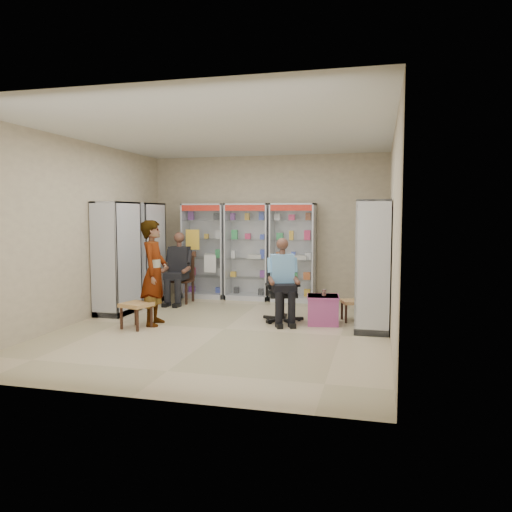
% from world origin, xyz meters
% --- Properties ---
extents(floor, '(6.00, 6.00, 0.00)m').
position_xyz_m(floor, '(0.00, 0.00, 0.00)').
color(floor, tan).
rests_on(floor, ground).
extents(room_shell, '(5.02, 6.02, 3.01)m').
position_xyz_m(room_shell, '(0.00, 0.00, 1.97)').
color(room_shell, '#C1B08F').
rests_on(room_shell, ground).
extents(cabinet_back_left, '(0.90, 0.50, 2.00)m').
position_xyz_m(cabinet_back_left, '(-1.30, 2.73, 1.00)').
color(cabinet_back_left, '#B4B6BC').
rests_on(cabinet_back_left, floor).
extents(cabinet_back_mid, '(0.90, 0.50, 2.00)m').
position_xyz_m(cabinet_back_mid, '(-0.35, 2.73, 1.00)').
color(cabinet_back_mid, silver).
rests_on(cabinet_back_mid, floor).
extents(cabinet_back_right, '(0.90, 0.50, 2.00)m').
position_xyz_m(cabinet_back_right, '(0.60, 2.73, 1.00)').
color(cabinet_back_right, '#B2B4B9').
rests_on(cabinet_back_right, floor).
extents(cabinet_right_far, '(0.90, 0.50, 2.00)m').
position_xyz_m(cabinet_right_far, '(2.23, 1.60, 1.00)').
color(cabinet_right_far, '#B4B6BB').
rests_on(cabinet_right_far, floor).
extents(cabinet_right_near, '(0.90, 0.50, 2.00)m').
position_xyz_m(cabinet_right_near, '(2.23, 0.50, 1.00)').
color(cabinet_right_near, '#BABCC2').
rests_on(cabinet_right_near, floor).
extents(cabinet_left_far, '(0.90, 0.50, 2.00)m').
position_xyz_m(cabinet_left_far, '(-2.23, 1.80, 1.00)').
color(cabinet_left_far, '#B4B6BC').
rests_on(cabinet_left_far, floor).
extents(cabinet_left_near, '(0.90, 0.50, 2.00)m').
position_xyz_m(cabinet_left_near, '(-2.23, 0.70, 1.00)').
color(cabinet_left_near, '#A0A1A7').
rests_on(cabinet_left_near, floor).
extents(wooden_chair, '(0.42, 0.42, 0.94)m').
position_xyz_m(wooden_chair, '(-1.55, 2.00, 0.47)').
color(wooden_chair, black).
rests_on(wooden_chair, floor).
extents(seated_customer, '(0.44, 0.60, 1.34)m').
position_xyz_m(seated_customer, '(-1.55, 1.95, 0.67)').
color(seated_customer, black).
rests_on(seated_customer, floor).
extents(office_chair, '(0.72, 0.72, 1.03)m').
position_xyz_m(office_chair, '(0.77, 0.76, 0.51)').
color(office_chair, black).
rests_on(office_chair, floor).
extents(seated_shopkeeper, '(0.61, 0.71, 1.31)m').
position_xyz_m(seated_shopkeeper, '(0.77, 0.71, 0.65)').
color(seated_shopkeeper, '#638DC4').
rests_on(seated_shopkeeper, floor).
extents(pink_trunk, '(0.55, 0.53, 0.47)m').
position_xyz_m(pink_trunk, '(1.45, 0.71, 0.23)').
color(pink_trunk, '#A04071').
rests_on(pink_trunk, floor).
extents(tea_glass, '(0.07, 0.07, 0.11)m').
position_xyz_m(tea_glass, '(1.46, 0.72, 0.52)').
color(tea_glass, '#5D1108').
rests_on(tea_glass, pink_trunk).
extents(woven_stool_a, '(0.44, 0.44, 0.35)m').
position_xyz_m(woven_stool_a, '(1.90, 1.07, 0.18)').
color(woven_stool_a, '#96613F').
rests_on(woven_stool_a, floor).
extents(woven_stool_b, '(0.49, 0.49, 0.40)m').
position_xyz_m(woven_stool_b, '(-1.35, -0.29, 0.20)').
color(woven_stool_b, '#A27F44').
rests_on(woven_stool_b, floor).
extents(standing_man, '(0.49, 0.67, 1.69)m').
position_xyz_m(standing_man, '(-1.19, 0.02, 0.84)').
color(standing_man, gray).
rests_on(standing_man, floor).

